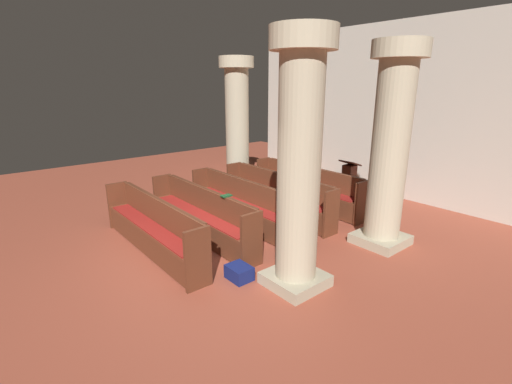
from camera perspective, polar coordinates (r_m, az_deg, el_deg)
ground_plane at (r=6.60m, az=-8.58°, el=-10.27°), size 19.20×19.20×0.00m
back_wall at (r=10.41m, az=21.31°, el=11.64°), size 10.00×0.16×4.50m
pew_row_0 at (r=9.14m, az=7.96°, el=0.97°), size 3.32×0.46×0.97m
pew_row_1 at (r=8.44m, az=3.25°, el=-0.23°), size 3.32×0.46×0.97m
pew_row_2 at (r=7.81m, az=-2.27°, el=-1.63°), size 3.32×0.47×0.97m
pew_row_3 at (r=7.26m, az=-8.70°, el=-3.25°), size 3.32×0.46×0.97m
pew_row_4 at (r=6.83m, az=-16.07°, el=-5.04°), size 3.32×0.46×0.97m
pillar_aisle_side at (r=6.96m, az=20.42°, el=6.91°), size 0.95×0.95×3.68m
pillar_far_side at (r=10.44m, az=-2.98°, el=10.88°), size 0.95×0.95×3.68m
pillar_aisle_rear at (r=5.09m, az=6.83°, el=4.55°), size 0.89×0.89×3.68m
lectern at (r=9.79m, az=14.37°, el=1.28°), size 0.48×0.45×1.08m
hymn_book at (r=6.71m, az=-4.70°, el=-0.59°), size 0.13×0.20×0.03m
kneeler_box_navy at (r=5.86m, az=-2.66°, el=-12.56°), size 0.40×0.32×0.22m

